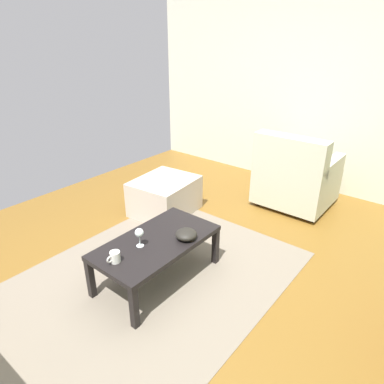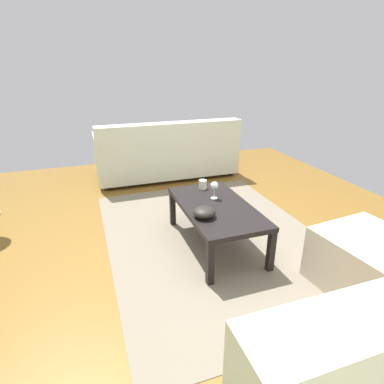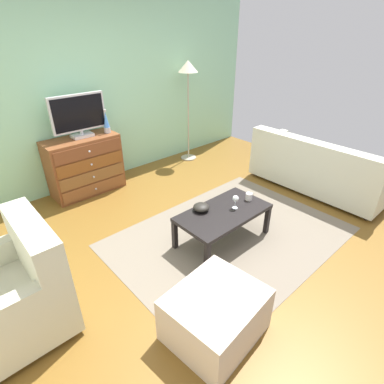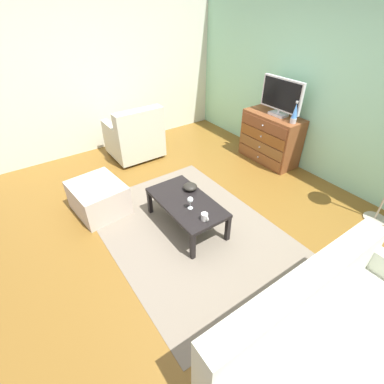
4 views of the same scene
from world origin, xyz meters
TOP-DOWN VIEW (x-y plane):
  - ground_plane at (0.00, 0.00)m, footprint 5.90×5.02m
  - wall_plain_left at (-2.71, 0.00)m, footprint 0.12×5.02m
  - area_rug at (0.20, -0.20)m, footprint 2.60×1.90m
  - coffee_table at (0.10, -0.17)m, footprint 1.04×0.56m
  - wine_glass at (0.24, -0.21)m, footprint 0.07×0.07m
  - mug at (0.50, -0.20)m, footprint 0.11×0.08m
  - bowl_decorative at (-0.07, 0.01)m, footprint 0.18×0.18m
  - armchair at (-1.94, 0.14)m, footprint 0.80×0.82m
  - ottoman at (-0.83, -0.95)m, footprint 0.76×0.67m

SIDE VIEW (x-z plane):
  - ground_plane at x=0.00m, z-range -0.05..0.00m
  - area_rug at x=0.20m, z-range 0.00..0.01m
  - ottoman at x=-0.83m, z-range 0.00..0.41m
  - coffee_table at x=0.10m, z-range 0.15..0.53m
  - armchair at x=-1.94m, z-range -0.09..0.82m
  - bowl_decorative at x=-0.07m, z-range 0.38..0.47m
  - mug at x=0.50m, z-range 0.39..0.47m
  - wine_glass at x=0.24m, z-range 0.42..0.58m
  - wall_plain_left at x=-2.71m, z-range 0.00..2.58m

